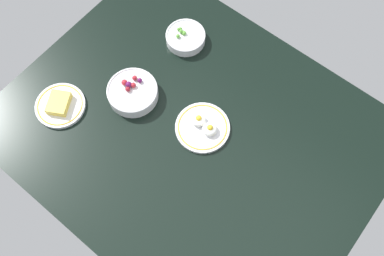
% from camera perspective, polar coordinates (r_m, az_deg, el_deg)
% --- Properties ---
extents(dining_table, '(1.24, 0.99, 0.04)m').
position_cam_1_polar(dining_table, '(1.44, 0.00, -0.63)').
color(dining_table, black).
rests_on(dining_table, ground).
extents(bowl_berries, '(0.18, 0.18, 0.06)m').
position_cam_1_polar(bowl_berries, '(1.47, -8.04, 4.83)').
color(bowl_berries, silver).
rests_on(bowl_berries, dining_table).
extents(plate_eggs, '(0.19, 0.19, 0.05)m').
position_cam_1_polar(plate_eggs, '(1.41, 1.49, 0.15)').
color(plate_eggs, silver).
rests_on(plate_eggs, dining_table).
extents(bowl_peas, '(0.15, 0.15, 0.05)m').
position_cam_1_polar(bowl_peas, '(1.58, -0.88, 12.19)').
color(bowl_peas, silver).
rests_on(bowl_peas, dining_table).
extents(plate_cheese, '(0.17, 0.17, 0.04)m').
position_cam_1_polar(plate_cheese, '(1.52, -17.47, 3.00)').
color(plate_cheese, silver).
rests_on(plate_cheese, dining_table).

